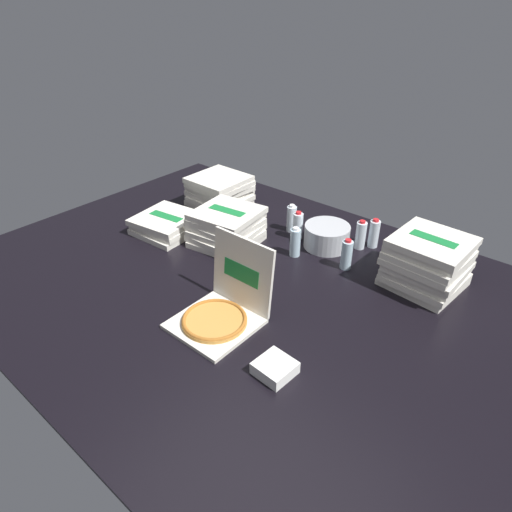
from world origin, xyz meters
TOP-DOWN VIEW (x-y plane):
  - ground_plane at (0.00, 0.00)m, footprint 3.20×2.40m
  - open_pizza_box at (0.18, -0.31)m, footprint 0.38×0.43m
  - pizza_stack_left_mid at (0.83, 0.65)m, footprint 0.42×0.43m
  - pizza_stack_right_mid at (-0.77, 0.13)m, footprint 0.43×0.44m
  - pizza_stack_left_far at (-0.36, 0.28)m, footprint 0.45×0.45m
  - pizza_stack_center_far at (-0.80, 0.68)m, footprint 0.42×0.43m
  - ice_bucket at (0.17, 0.66)m, footprint 0.29×0.29m
  - water_bottle_0 at (0.35, 0.79)m, footprint 0.07×0.07m
  - water_bottle_1 at (-0.13, 0.69)m, footprint 0.07×0.07m
  - water_bottle_2 at (0.40, 0.52)m, footprint 0.07×0.07m
  - water_bottle_3 at (0.08, 0.44)m, footprint 0.07×0.07m
  - water_bottle_4 at (0.40, 0.86)m, footprint 0.07×0.07m
  - water_bottle_5 at (-0.03, 0.63)m, footprint 0.07×0.07m
  - napkin_pile at (0.61, -0.42)m, footprint 0.17×0.17m

SIDE VIEW (x-z plane):
  - ground_plane at x=0.00m, z-range -0.02..0.00m
  - napkin_pile at x=0.61m, z-range 0.00..0.06m
  - pizza_stack_right_mid at x=-0.77m, z-range 0.00..0.12m
  - open_pizza_box at x=0.18m, z-range -0.13..0.28m
  - ice_bucket at x=0.17m, z-range 0.00..0.15m
  - water_bottle_0 at x=0.35m, z-range -0.01..0.19m
  - water_bottle_1 at x=-0.13m, z-range -0.01..0.19m
  - water_bottle_2 at x=0.40m, z-range -0.01..0.19m
  - water_bottle_3 at x=0.08m, z-range -0.01..0.19m
  - water_bottle_4 at x=0.40m, z-range -0.01..0.19m
  - water_bottle_5 at x=-0.03m, z-range -0.01..0.19m
  - pizza_stack_center_far at x=-0.80m, z-range 0.00..0.23m
  - pizza_stack_left_far at x=-0.36m, z-range 0.00..0.23m
  - pizza_stack_left_mid at x=0.83m, z-range 0.00..0.30m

